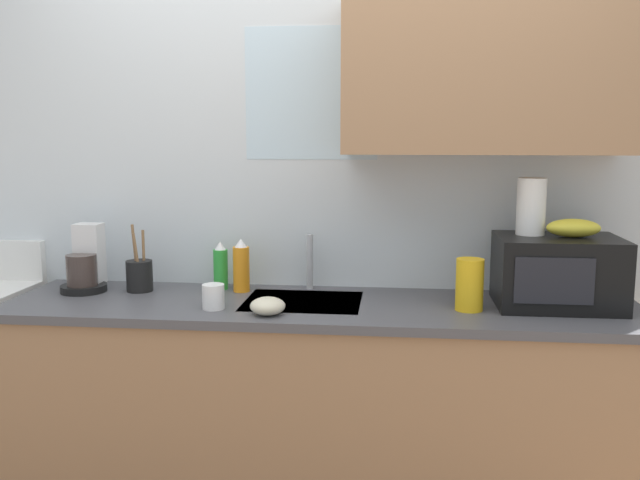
# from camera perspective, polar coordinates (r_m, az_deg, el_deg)

# --- Properties ---
(kitchen_wall_assembly) EXTENTS (3.26, 0.42, 2.50)m
(kitchen_wall_assembly) POSITION_cam_1_polar(r_m,az_deg,el_deg) (2.93, 3.24, 5.06)
(kitchen_wall_assembly) COLOR silver
(kitchen_wall_assembly) RESTS_ON ground
(counter_unit) EXTENTS (2.49, 0.63, 0.90)m
(counter_unit) POSITION_cam_1_polar(r_m,az_deg,el_deg) (2.85, -0.03, -13.89)
(counter_unit) COLOR #9E7551
(counter_unit) RESTS_ON ground
(sink_faucet) EXTENTS (0.03, 0.03, 0.24)m
(sink_faucet) POSITION_cam_1_polar(r_m,az_deg,el_deg) (2.92, -0.86, -1.82)
(sink_faucet) COLOR #B2B5BA
(sink_faucet) RESTS_ON counter_unit
(microwave) EXTENTS (0.46, 0.35, 0.27)m
(microwave) POSITION_cam_1_polar(r_m,az_deg,el_deg) (2.78, 19.12, -2.51)
(microwave) COLOR black
(microwave) RESTS_ON counter_unit
(banana_bunch) EXTENTS (0.20, 0.11, 0.07)m
(banana_bunch) POSITION_cam_1_polar(r_m,az_deg,el_deg) (2.77, 20.31, 0.94)
(banana_bunch) COLOR gold
(banana_bunch) RESTS_ON microwave
(paper_towel_roll) EXTENTS (0.11, 0.11, 0.22)m
(paper_towel_roll) POSITION_cam_1_polar(r_m,az_deg,el_deg) (2.77, 17.14, 2.68)
(paper_towel_roll) COLOR white
(paper_towel_roll) RESTS_ON microwave
(coffee_maker) EXTENTS (0.19, 0.21, 0.28)m
(coffee_maker) POSITION_cam_1_polar(r_m,az_deg,el_deg) (3.07, -18.89, -2.06)
(coffee_maker) COLOR black
(coffee_maker) RESTS_ON counter_unit
(dish_soap_bottle_orange) EXTENTS (0.07, 0.07, 0.22)m
(dish_soap_bottle_orange) POSITION_cam_1_polar(r_m,az_deg,el_deg) (2.90, -6.56, -2.23)
(dish_soap_bottle_orange) COLOR orange
(dish_soap_bottle_orange) RESTS_ON counter_unit
(dish_soap_bottle_green) EXTENTS (0.06, 0.06, 0.21)m
(dish_soap_bottle_green) POSITION_cam_1_polar(r_m,az_deg,el_deg) (2.96, -8.26, -2.23)
(dish_soap_bottle_green) COLOR green
(dish_soap_bottle_green) RESTS_ON counter_unit
(cereal_canister) EXTENTS (0.10, 0.10, 0.20)m
(cereal_canister) POSITION_cam_1_polar(r_m,az_deg,el_deg) (2.64, 12.32, -3.64)
(cereal_canister) COLOR gold
(cereal_canister) RESTS_ON counter_unit
(mug_white) EXTENTS (0.08, 0.08, 0.09)m
(mug_white) POSITION_cam_1_polar(r_m,az_deg,el_deg) (2.64, -8.85, -4.67)
(mug_white) COLOR white
(mug_white) RESTS_ON counter_unit
(utensil_crock) EXTENTS (0.11, 0.11, 0.28)m
(utensil_crock) POSITION_cam_1_polar(r_m,az_deg,el_deg) (2.99, -14.77, -2.80)
(utensil_crock) COLOR black
(utensil_crock) RESTS_ON counter_unit
(small_bowl) EXTENTS (0.13, 0.13, 0.06)m
(small_bowl) POSITION_cam_1_polar(r_m,az_deg,el_deg) (2.53, -4.37, -5.49)
(small_bowl) COLOR beige
(small_bowl) RESTS_ON counter_unit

